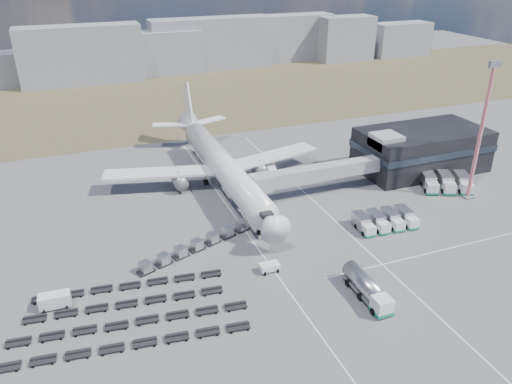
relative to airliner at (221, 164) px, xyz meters
name	(u,v)px	position (x,y,z in m)	size (l,w,h in m)	color
ground	(278,259)	(0.00, -32.38, -5.29)	(420.00, 420.00, 0.00)	#565659
grass_strip	(156,99)	(0.00, 77.62, -5.29)	(420.00, 90.00, 0.01)	#4B442D
lane_markings	(320,240)	(9.77, -29.38, -5.29)	(47.12, 110.00, 0.01)	silver
terminal	(421,149)	(47.77, -8.41, -0.04)	(30.40, 16.40, 11.00)	black
jet_bridge	(309,174)	(15.90, -11.95, -0.24)	(30.30, 3.80, 7.05)	#939399
airliner	(221,164)	(0.00, 0.00, 0.00)	(51.59, 64.53, 17.62)	white
skyline	(161,49)	(10.41, 117.59, 4.87)	(293.82, 25.07, 25.78)	gray
fuel_tanker	(367,288)	(8.54, -47.10, -3.53)	(2.89, 10.92, 3.52)	white
pushback_tug	(269,267)	(-2.75, -35.20, -4.55)	(3.27, 1.84, 1.47)	white
utility_van	(55,301)	(-36.29, -32.32, -4.09)	(4.53, 2.05, 2.40)	white
catering_truck	(272,174)	(11.96, -0.97, -4.02)	(3.34, 5.78, 2.49)	white
service_trucks_near	(385,220)	(23.81, -29.47, -3.90)	(11.93, 7.13, 2.56)	white
service_trucks_far	(446,182)	(46.17, -20.11, -3.63)	(12.29, 11.06, 3.06)	white
uld_row	(197,245)	(-12.32, -24.57, -4.19)	(22.80, 9.90, 1.84)	black
baggage_dollies	(127,314)	(-26.56, -38.23, -4.90)	(35.18, 18.87, 0.78)	black
floodlight_mast	(481,133)	(48.01, -25.14, 9.38)	(2.71, 2.26, 29.27)	red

